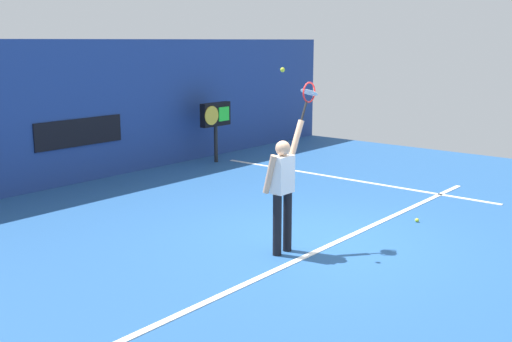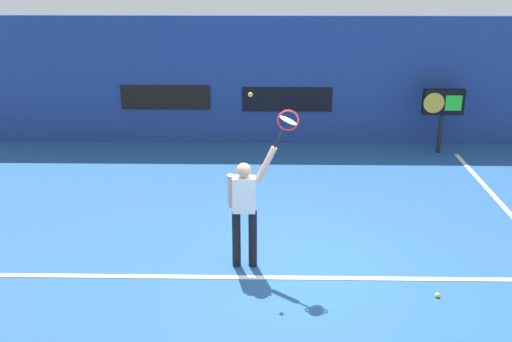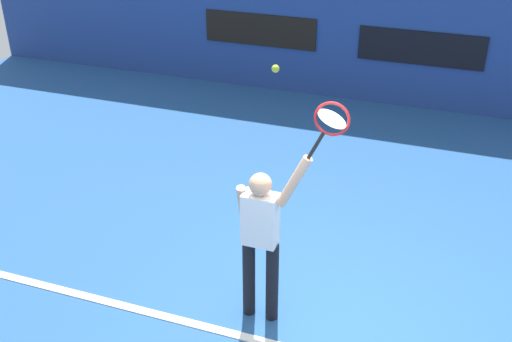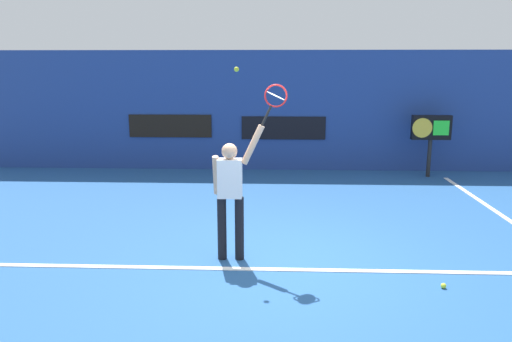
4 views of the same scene
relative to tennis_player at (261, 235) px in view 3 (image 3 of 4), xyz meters
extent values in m
plane|color=#23518C|center=(0.83, -0.13, -1.01)|extent=(18.00, 18.00, 0.00)
cube|color=navy|center=(0.83, 6.32, 0.55)|extent=(18.00, 0.20, 3.12)
cube|color=black|center=(0.83, 6.20, 0.12)|extent=(2.20, 0.03, 0.60)
cube|color=black|center=(-2.17, 6.20, 0.15)|extent=(2.20, 0.03, 0.60)
cylinder|color=black|center=(-0.13, 0.00, -0.55)|extent=(0.13, 0.13, 0.92)
cylinder|color=black|center=(0.12, 0.00, -0.55)|extent=(0.13, 0.13, 0.92)
cube|color=white|center=(-0.01, 0.00, 0.19)|extent=(0.34, 0.20, 0.55)
sphere|color=#D8A884|center=(-0.01, 0.00, 0.57)|extent=(0.22, 0.22, 0.22)
cylinder|color=#D8A884|center=(0.31, 0.00, 0.66)|extent=(0.33, 0.09, 0.56)
cylinder|color=#D8A884|center=(-0.21, 0.08, 0.21)|extent=(0.09, 0.23, 0.58)
cylinder|color=black|center=(0.50, 0.00, 1.06)|extent=(0.16, 0.03, 0.29)
torus|color=red|center=(0.63, 0.00, 1.33)|extent=(0.42, 0.02, 0.42)
cylinder|color=silver|center=(0.63, 0.00, 1.33)|extent=(0.24, 0.27, 0.12)
sphere|color=#CCE033|center=(0.09, 0.09, 1.68)|extent=(0.07, 0.07, 0.07)
camera|label=1|loc=(-6.92, -5.23, 2.09)|focal=43.02mm
camera|label=2|loc=(0.32, -8.20, 3.64)|focal=42.09mm
camera|label=3|loc=(1.61, -4.68, 3.44)|focal=43.22mm
camera|label=4|loc=(0.63, -6.67, 1.73)|focal=34.50mm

